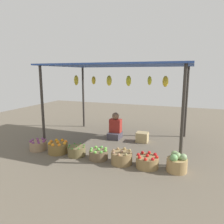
# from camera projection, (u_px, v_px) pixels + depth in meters

# --- Properties ---
(ground_plane) EXTENTS (14.00, 14.00, 0.00)m
(ground_plane) POSITION_uv_depth(u_px,v_px,m) (119.00, 141.00, 6.11)
(ground_plane) COLOR #665C4C
(market_stall_structure) EXTENTS (3.80, 2.52, 2.16)m
(market_stall_structure) POSITION_uv_depth(u_px,v_px,m) (120.00, 70.00, 5.74)
(market_stall_structure) COLOR #38332D
(market_stall_structure) RESTS_ON ground
(vendor_person) EXTENTS (0.36, 0.44, 0.78)m
(vendor_person) POSITION_uv_depth(u_px,v_px,m) (115.00, 128.00, 6.32)
(vendor_person) COLOR #433E48
(vendor_person) RESTS_ON ground
(basket_purple_onions) EXTENTS (0.42, 0.42, 0.28)m
(basket_purple_onions) POSITION_uv_depth(u_px,v_px,m) (38.00, 145.00, 5.38)
(basket_purple_onions) COLOR #997C5E
(basket_purple_onions) RESTS_ON ground
(basket_oranges) EXTENTS (0.48, 0.48, 0.31)m
(basket_oranges) POSITION_uv_depth(u_px,v_px,m) (58.00, 148.00, 5.18)
(basket_oranges) COLOR olive
(basket_oranges) RESTS_ON ground
(basket_green_chilies) EXTENTS (0.42, 0.42, 0.26)m
(basket_green_chilies) POSITION_uv_depth(u_px,v_px,m) (77.00, 151.00, 5.00)
(basket_green_chilies) COLOR brown
(basket_green_chilies) RESTS_ON ground
(basket_green_apples) EXTENTS (0.43, 0.43, 0.27)m
(basket_green_apples) POSITION_uv_depth(u_px,v_px,m) (98.00, 154.00, 4.80)
(basket_green_apples) COLOR brown
(basket_green_apples) RESTS_ON ground
(basket_potatoes) EXTENTS (0.46, 0.46, 0.31)m
(basket_potatoes) POSITION_uv_depth(u_px,v_px,m) (122.00, 158.00, 4.57)
(basket_potatoes) COLOR olive
(basket_potatoes) RESTS_ON ground
(basket_red_tomatoes) EXTENTS (0.47, 0.47, 0.29)m
(basket_red_tomatoes) POSITION_uv_depth(u_px,v_px,m) (147.00, 162.00, 4.39)
(basket_red_tomatoes) COLOR olive
(basket_red_tomatoes) RESTS_ON ground
(basket_cabbages) EXTENTS (0.40, 0.40, 0.40)m
(basket_cabbages) POSITION_uv_depth(u_px,v_px,m) (177.00, 163.00, 4.20)
(basket_cabbages) COLOR #A58553
(basket_cabbages) RESTS_ON ground
(wooden_crate_near_vendor) EXTENTS (0.33, 0.29, 0.28)m
(wooden_crate_near_vendor) POSITION_uv_depth(u_px,v_px,m) (142.00, 137.00, 6.00)
(wooden_crate_near_vendor) COLOR tan
(wooden_crate_near_vendor) RESTS_ON ground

